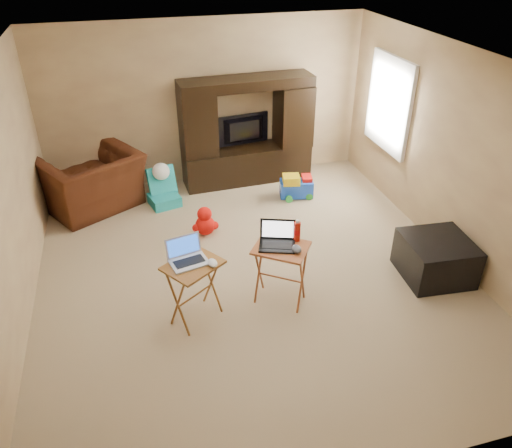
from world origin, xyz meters
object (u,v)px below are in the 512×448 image
object	(u,v)px
entertainment_center	(247,131)
tray_table_right	(280,274)
child_rocker	(163,188)
ottoman	(436,258)
plush_toy	(205,221)
laptop_right	(277,237)
push_toy	(296,186)
water_bottle	(297,232)
mouse_right	(297,249)
tray_table_left	(195,292)
television	(245,131)
recliner	(92,182)
mouse_left	(213,263)
laptop_left	(188,253)

from	to	relation	value
entertainment_center	tray_table_right	world-z (taller)	entertainment_center
child_rocker	ottoman	bearing A→B (deg)	-55.91
plush_toy	entertainment_center	bearing A→B (deg)	56.72
child_rocker	laptop_right	xyz separation A→B (m)	(0.96, -2.53, 0.56)
plush_toy	ottoman	size ratio (longest dim) A/B	0.55
child_rocker	push_toy	distance (m)	2.01
plush_toy	water_bottle	distance (m)	1.80
tray_table_right	push_toy	bearing A→B (deg)	102.29
child_rocker	water_bottle	distance (m)	2.80
water_bottle	mouse_right	bearing A→B (deg)	-109.29
push_toy	tray_table_left	bearing A→B (deg)	-117.97
push_toy	laptop_right	bearing A→B (deg)	-102.62
plush_toy	laptop_right	size ratio (longest dim) A/B	1.10
push_toy	ottoman	xyz separation A→B (m)	(0.93, -2.31, 0.05)
television	tray_table_right	bearing A→B (deg)	74.81
recliner	laptop_right	xyz separation A→B (m)	(1.96, -2.73, 0.42)
recliner	water_bottle	distance (m)	3.48
entertainment_center	tray_table_left	world-z (taller)	entertainment_center
tray_table_right	mouse_right	xyz separation A→B (m)	(0.13, -0.12, 0.39)
tray_table_right	mouse_left	xyz separation A→B (m)	(-0.76, -0.11, 0.38)
television	ottoman	distance (m)	3.59
recliner	tray_table_right	world-z (taller)	recliner
entertainment_center	push_toy	world-z (taller)	entertainment_center
ottoman	water_bottle	distance (m)	1.82
child_rocker	push_toy	world-z (taller)	child_rocker
tray_table_left	mouse_right	world-z (taller)	mouse_right
recliner	laptop_left	size ratio (longest dim) A/B	3.48
recliner	mouse_left	world-z (taller)	recliner
plush_toy	water_bottle	bearing A→B (deg)	-63.46
entertainment_center	plush_toy	bearing A→B (deg)	-125.85
television	mouse_right	distance (m)	3.30
child_rocker	laptop_left	bearing A→B (deg)	-103.80
entertainment_center	recliner	size ratio (longest dim) A/B	1.59
plush_toy	tray_table_right	xyz separation A→B (m)	(0.55, -1.59, 0.15)
child_rocker	water_bottle	xyz separation A→B (m)	(1.20, -2.47, 0.55)
television	ottoman	world-z (taller)	television
tray_table_left	mouse_right	bearing A→B (deg)	-38.56
child_rocker	mouse_right	world-z (taller)	mouse_right
entertainment_center	tray_table_right	xyz separation A→B (m)	(-0.40, -3.05, -0.48)
television	plush_toy	world-z (taller)	television
push_toy	plush_toy	bearing A→B (deg)	-144.26
recliner	push_toy	size ratio (longest dim) A/B	2.55
tray_table_right	laptop_left	bearing A→B (deg)	-143.43
entertainment_center	mouse_right	bearing A→B (deg)	-97.53
push_toy	laptop_left	size ratio (longest dim) A/B	1.36
laptop_left	mouse_left	bearing A→B (deg)	-37.21
entertainment_center	ottoman	distance (m)	3.49
child_rocker	mouse_left	bearing A→B (deg)	-99.11
plush_toy	water_bottle	world-z (taller)	water_bottle
plush_toy	laptop_left	bearing A→B (deg)	-104.71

